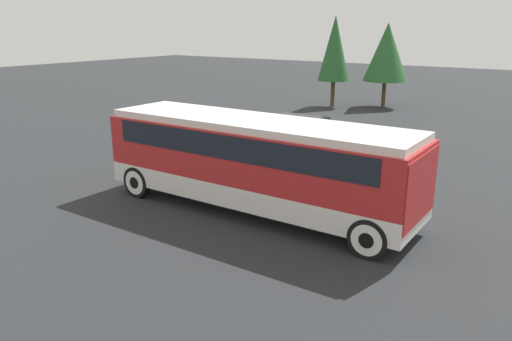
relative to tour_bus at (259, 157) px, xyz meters
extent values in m
plane|color=#26282B|center=(-0.10, 0.00, -1.74)|extent=(120.00, 120.00, 0.00)
cube|color=silver|center=(-0.10, 0.00, -0.96)|extent=(10.00, 2.59, 0.66)
cube|color=red|center=(-0.10, 0.00, 0.14)|extent=(10.00, 2.59, 1.55)
cube|color=black|center=(-0.10, 0.00, 0.52)|extent=(8.80, 2.63, 0.70)
cube|color=silver|center=(-0.10, 0.00, 1.03)|extent=(9.80, 2.38, 0.22)
cube|color=red|center=(4.76, 0.00, -0.08)|extent=(0.36, 2.48, 1.77)
cylinder|color=black|center=(4.07, -1.18, -1.22)|extent=(1.04, 0.28, 1.04)
cylinder|color=silver|center=(4.07, -1.18, -1.22)|extent=(0.81, 0.30, 0.81)
cylinder|color=black|center=(4.07, -1.18, -1.22)|extent=(0.40, 0.32, 0.40)
cylinder|color=black|center=(4.07, 1.18, -1.22)|extent=(1.04, 0.28, 1.04)
cylinder|color=silver|center=(4.07, 1.18, -1.22)|extent=(0.81, 0.30, 0.81)
cylinder|color=black|center=(4.07, 1.18, -1.22)|extent=(0.40, 0.32, 0.40)
cylinder|color=black|center=(-4.11, -1.18, -1.22)|extent=(1.04, 0.28, 1.04)
cylinder|color=silver|center=(-4.11, -1.18, -1.22)|extent=(0.81, 0.30, 0.81)
cylinder|color=black|center=(-4.11, -1.18, -1.22)|extent=(0.40, 0.32, 0.40)
cylinder|color=black|center=(-4.11, 1.18, -1.22)|extent=(1.04, 0.28, 1.04)
cylinder|color=silver|center=(-4.11, 1.18, -1.22)|extent=(0.81, 0.30, 0.81)
cylinder|color=black|center=(-4.11, 1.18, -1.22)|extent=(0.40, 0.32, 0.40)
cube|color=#7A6B5B|center=(-3.20, 8.53, -1.21)|extent=(4.72, 1.70, 0.59)
cube|color=black|center=(-3.39, 8.53, -0.65)|extent=(2.45, 1.53, 0.53)
cylinder|color=black|center=(-1.28, 7.77, -1.43)|extent=(0.62, 0.22, 0.62)
cylinder|color=black|center=(-1.28, 7.77, -1.43)|extent=(0.24, 0.26, 0.24)
cylinder|color=black|center=(-1.28, 9.30, -1.43)|extent=(0.62, 0.22, 0.62)
cylinder|color=black|center=(-1.28, 9.30, -1.43)|extent=(0.24, 0.26, 0.24)
cylinder|color=black|center=(-5.12, 7.77, -1.43)|extent=(0.62, 0.22, 0.62)
cylinder|color=black|center=(-5.12, 7.77, -1.43)|extent=(0.24, 0.26, 0.24)
cylinder|color=black|center=(-5.12, 9.30, -1.43)|extent=(0.62, 0.22, 0.62)
cylinder|color=black|center=(-5.12, 9.30, -1.43)|extent=(0.24, 0.26, 0.24)
cube|color=navy|center=(-4.65, 6.19, -1.16)|extent=(4.80, 1.90, 0.68)
cube|color=black|center=(-4.84, 6.19, -0.60)|extent=(2.49, 1.71, 0.45)
cylinder|color=black|center=(-2.69, 5.33, -1.42)|extent=(0.63, 0.22, 0.63)
cylinder|color=black|center=(-2.69, 5.33, -1.42)|extent=(0.24, 0.26, 0.24)
cylinder|color=black|center=(-2.69, 7.05, -1.42)|extent=(0.63, 0.22, 0.63)
cylinder|color=black|center=(-2.69, 7.05, -1.42)|extent=(0.24, 0.26, 0.24)
cylinder|color=black|center=(-6.61, 5.33, -1.42)|extent=(0.63, 0.22, 0.63)
cylinder|color=black|center=(-6.61, 5.33, -1.42)|extent=(0.24, 0.26, 0.24)
cylinder|color=black|center=(-6.61, 7.05, -1.42)|extent=(0.63, 0.22, 0.63)
cylinder|color=black|center=(-6.61, 7.05, -1.42)|extent=(0.24, 0.26, 0.24)
cylinder|color=brown|center=(-4.24, 21.90, -0.83)|extent=(0.28, 0.28, 1.82)
cone|color=#28602D|center=(-4.24, 21.90, 2.05)|extent=(3.03, 3.03, 3.93)
cylinder|color=brown|center=(-7.30, 20.09, -0.83)|extent=(0.28, 0.28, 1.82)
cone|color=#28602D|center=(-7.30, 20.09, 2.28)|extent=(2.18, 2.18, 4.40)
camera|label=1|loc=(8.17, -12.07, 3.84)|focal=35.00mm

